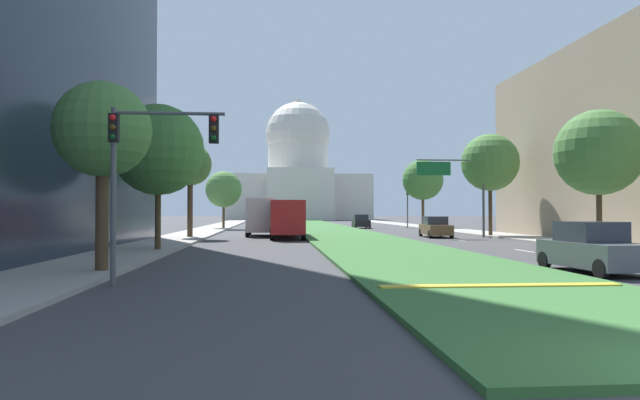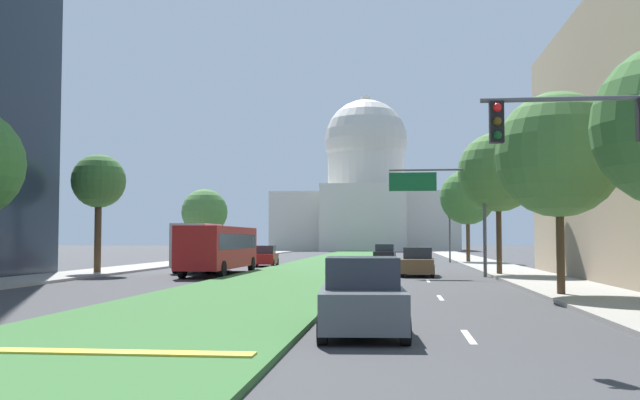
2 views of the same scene
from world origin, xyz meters
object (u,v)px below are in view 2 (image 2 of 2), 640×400
(overhead_guide_sign, at_px, (448,197))
(box_truck_delivery, at_px, (200,247))
(traffic_light_far_right, at_px, (450,227))
(sedan_far_horizon, at_px, (385,254))
(capitol_building, at_px, (366,193))
(sedan_distant, at_px, (265,257))
(street_tree_right_distant, at_px, (468,197))
(street_tree_right_mid, at_px, (559,155))
(sedan_lead_stopped, at_px, (362,298))
(street_tree_right_far, at_px, (498,172))
(sedan_midblock, at_px, (418,263))
(street_tree_left_far, at_px, (99,182))
(street_tree_left_distant, at_px, (205,212))
(city_bus, at_px, (219,246))
(traffic_light_near_right, at_px, (601,160))

(overhead_guide_sign, relative_size, box_truck_delivery, 1.02)
(traffic_light_far_right, relative_size, sedan_far_horizon, 1.24)
(capitol_building, xyz_separation_m, sedan_distant, (-4.69, -79.77, -10.18))
(street_tree_right_distant, xyz_separation_m, sedan_far_horizon, (-7.57, 0.95, -5.18))
(street_tree_right_mid, height_order, box_truck_delivery, street_tree_right_mid)
(traffic_light_far_right, relative_size, sedan_lead_stopped, 1.19)
(sedan_lead_stopped, relative_size, sedan_far_horizon, 1.04)
(sedan_lead_stopped, height_order, box_truck_delivery, box_truck_delivery)
(overhead_guide_sign, relative_size, street_tree_right_mid, 0.83)
(sedan_distant, xyz_separation_m, box_truck_delivery, (-2.53, -9.92, 0.89))
(sedan_lead_stopped, xyz_separation_m, box_truck_delivery, (-12.28, 29.91, 0.84))
(street_tree_right_far, bearing_deg, overhead_guide_sign, -162.87)
(capitol_building, relative_size, sedan_midblock, 7.60)
(box_truck_delivery, bearing_deg, capitol_building, 85.40)
(traffic_light_far_right, distance_m, street_tree_left_far, 34.44)
(street_tree_left_distant, xyz_separation_m, street_tree_right_distant, (24.26, 1.11, 1.29))
(box_truck_delivery, bearing_deg, street_tree_right_far, -9.48)
(traffic_light_far_right, relative_size, sedan_distant, 1.17)
(street_tree_right_far, relative_size, sedan_midblock, 1.92)
(street_tree_left_distant, distance_m, sedan_lead_stopped, 51.29)
(street_tree_right_distant, xyz_separation_m, sedan_distant, (-16.99, -9.51, -5.20))
(capitol_building, bearing_deg, street_tree_left_far, -97.69)
(street_tree_right_mid, relative_size, sedan_distant, 1.78)
(overhead_guide_sign, height_order, sedan_midblock, overhead_guide_sign)
(sedan_lead_stopped, distance_m, sedan_midblock, 26.37)
(sedan_far_horizon, bearing_deg, street_tree_left_far, -125.52)
(capitol_building, distance_m, sedan_far_horizon, 70.21)
(street_tree_left_far, distance_m, sedan_far_horizon, 30.31)
(sedan_lead_stopped, distance_m, city_bus, 28.45)
(capitol_building, relative_size, city_bus, 3.10)
(capitol_building, bearing_deg, traffic_light_far_right, -81.05)
(street_tree_right_distant, relative_size, sedan_lead_stopped, 1.95)
(traffic_light_far_right, relative_size, city_bus, 0.47)
(sedan_midblock, bearing_deg, street_tree_left_distant, 131.01)
(sedan_midblock, relative_size, box_truck_delivery, 0.70)
(city_bus, bearing_deg, sedan_lead_stopped, -69.11)
(traffic_light_near_right, distance_m, street_tree_right_distant, 51.63)
(traffic_light_near_right, height_order, sedan_distant, traffic_light_near_right)
(sedan_lead_stopped, xyz_separation_m, sedan_distant, (-9.76, 39.83, -0.05))
(sedan_distant, bearing_deg, sedan_far_horizon, 48.01)
(street_tree_right_mid, bearing_deg, sedan_midblock, 108.07)
(sedan_lead_stopped, bearing_deg, overhead_guide_sign, 81.63)
(capitol_building, height_order, traffic_light_far_right, capitol_building)
(capitol_building, xyz_separation_m, street_tree_left_far, (-12.65, -93.64, -5.21))
(street_tree_right_distant, distance_m, city_bus, 28.95)
(sedan_midblock, bearing_deg, traffic_light_near_right, -84.33)
(sedan_lead_stopped, bearing_deg, city_bus, 110.89)
(traffic_light_near_right, distance_m, traffic_light_far_right, 53.27)
(street_tree_left_far, xyz_separation_m, sedan_lead_stopped, (17.71, -25.95, -4.91))
(street_tree_left_distant, bearing_deg, sedan_midblock, -48.99)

